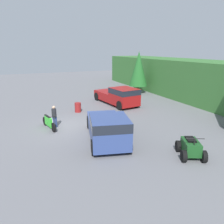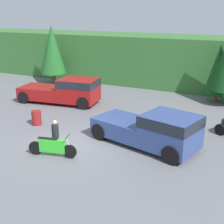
# 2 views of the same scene
# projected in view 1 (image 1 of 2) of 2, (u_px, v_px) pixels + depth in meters

# --- Properties ---
(ground_plane) EXTENTS (80.00, 80.00, 0.00)m
(ground_plane) POSITION_uv_depth(u_px,v_px,m) (68.00, 126.00, 16.57)
(ground_plane) COLOR slate
(tree_left) EXTENTS (2.37, 2.37, 5.38)m
(tree_left) POSITION_uv_depth(u_px,v_px,m) (139.00, 69.00, 28.25)
(tree_left) COLOR brown
(tree_left) RESTS_ON ground_plane
(pickup_truck_red) EXTENTS (6.19, 3.04, 1.90)m
(pickup_truck_red) POSITION_uv_depth(u_px,v_px,m) (119.00, 95.00, 22.67)
(pickup_truck_red) COLOR maroon
(pickup_truck_red) RESTS_ON ground_plane
(pickup_truck_second) EXTENTS (5.89, 3.44, 1.90)m
(pickup_truck_second) POSITION_uv_depth(u_px,v_px,m) (107.00, 127.00, 13.54)
(pickup_truck_second) COLOR #334784
(pickup_truck_second) RESTS_ON ground_plane
(dirt_bike) EXTENTS (2.36, 0.80, 1.13)m
(dirt_bike) POSITION_uv_depth(u_px,v_px,m) (49.00, 122.00, 16.02)
(dirt_bike) COLOR black
(dirt_bike) RESTS_ON ground_plane
(quad_atv) EXTENTS (2.21, 1.92, 1.28)m
(quad_atv) POSITION_uv_depth(u_px,v_px,m) (191.00, 148.00, 11.83)
(quad_atv) COLOR black
(quad_atv) RESTS_ON ground_plane
(rider_person) EXTENTS (0.38, 0.38, 1.66)m
(rider_person) POSITION_uv_depth(u_px,v_px,m) (54.00, 116.00, 16.16)
(rider_person) COLOR navy
(rider_person) RESTS_ON ground_plane
(traffic_cone) EXTENTS (0.42, 0.42, 0.55)m
(traffic_cone) POSITION_uv_depth(u_px,v_px,m) (114.00, 117.00, 18.01)
(traffic_cone) COLOR black
(traffic_cone) RESTS_ON ground_plane
(steel_barrel) EXTENTS (0.58, 0.58, 0.88)m
(steel_barrel) POSITION_uv_depth(u_px,v_px,m) (78.00, 107.00, 20.23)
(steel_barrel) COLOR maroon
(steel_barrel) RESTS_ON ground_plane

